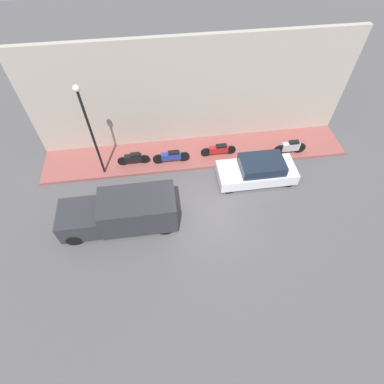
% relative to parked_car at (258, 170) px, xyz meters
% --- Properties ---
extents(ground_plane, '(60.00, 60.00, 0.00)m').
position_rel_parked_car_xyz_m(ground_plane, '(-2.04, 2.98, -0.63)').
color(ground_plane, '#514F51').
extents(sidewalk, '(2.49, 17.28, 0.14)m').
position_rel_parked_car_xyz_m(sidewalk, '(2.32, 2.98, -0.56)').
color(sidewalk, '#934C47').
rests_on(sidewalk, ground_plane).
extents(building_facade, '(0.30, 17.28, 6.19)m').
position_rel_parked_car_xyz_m(building_facade, '(3.71, 2.98, 2.46)').
color(building_facade, '#B2A899').
rests_on(building_facade, ground_plane).
extents(parked_car, '(1.76, 4.14, 1.33)m').
position_rel_parked_car_xyz_m(parked_car, '(0.00, 0.00, 0.00)').
color(parked_car, silver).
rests_on(parked_car, ground_plane).
extents(delivery_van, '(1.86, 5.37, 1.82)m').
position_rel_parked_car_xyz_m(delivery_van, '(-1.96, 7.14, 0.30)').
color(delivery_van, '#2D2D33').
rests_on(delivery_van, ground_plane).
extents(motorcycle_red, '(0.30, 2.02, 0.72)m').
position_rel_parked_car_xyz_m(motorcycle_red, '(1.94, 1.73, -0.09)').
color(motorcycle_red, '#B21E1E').
rests_on(motorcycle_red, sidewalk).
extents(motorcycle_black, '(0.30, 1.77, 0.75)m').
position_rel_parked_car_xyz_m(motorcycle_black, '(1.87, 6.54, -0.09)').
color(motorcycle_black, black).
rests_on(motorcycle_black, sidewalk).
extents(scooter_silver, '(0.30, 1.87, 0.89)m').
position_rel_parked_car_xyz_m(scooter_silver, '(1.51, -2.34, -0.01)').
color(scooter_silver, '#B7B7BF').
rests_on(scooter_silver, sidewalk).
extents(motorcycle_blue, '(0.30, 2.05, 0.77)m').
position_rel_parked_car_xyz_m(motorcycle_blue, '(1.73, 4.45, -0.06)').
color(motorcycle_blue, navy).
rests_on(motorcycle_blue, sidewalk).
extents(streetlamp, '(0.30, 0.30, 5.31)m').
position_rel_parked_car_xyz_m(streetlamp, '(1.48, 8.19, 2.77)').
color(streetlamp, black).
rests_on(streetlamp, sidewalk).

